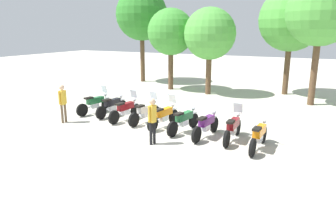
{
  "coord_description": "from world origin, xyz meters",
  "views": [
    {
      "loc": [
        5.9,
        -11.35,
        4.14
      ],
      "look_at": [
        0.0,
        0.5,
        0.9
      ],
      "focal_mm": 32.66,
      "sensor_mm": 36.0,
      "label": 1
    }
  ],
  "objects_px": {
    "motorcycle_5": "(184,120)",
    "tree_4": "(321,12)",
    "motorcycle_0": "(95,103)",
    "tree_1": "(171,32)",
    "motorcycle_6": "(206,125)",
    "person_1": "(152,118)",
    "tree_2": "(210,34)",
    "motorcycle_8": "(259,135)",
    "tree_0": "(142,15)",
    "motorcycle_1": "(112,106)",
    "motorcycle_4": "(164,115)",
    "motorcycle_7": "(233,128)",
    "motorcycle_3": "(145,112)",
    "person_0": "(63,101)",
    "motorcycle_2": "(126,109)",
    "tree_3": "(291,20)"
  },
  "relations": [
    {
      "from": "tree_1",
      "to": "tree_0",
      "type": "bearing_deg",
      "value": 149.66
    },
    {
      "from": "motorcycle_2",
      "to": "motorcycle_1",
      "type": "bearing_deg",
      "value": 77.18
    },
    {
      "from": "motorcycle_5",
      "to": "tree_2",
      "type": "relative_size",
      "value": 0.39
    },
    {
      "from": "motorcycle_1",
      "to": "motorcycle_3",
      "type": "bearing_deg",
      "value": -93.5
    },
    {
      "from": "motorcycle_1",
      "to": "motorcycle_6",
      "type": "xyz_separation_m",
      "value": [
        5.27,
        -0.94,
        0.0
      ]
    },
    {
      "from": "tree_4",
      "to": "motorcycle_5",
      "type": "bearing_deg",
      "value": -120.92
    },
    {
      "from": "motorcycle_0",
      "to": "motorcycle_5",
      "type": "relative_size",
      "value": 1.0
    },
    {
      "from": "motorcycle_0",
      "to": "motorcycle_8",
      "type": "xyz_separation_m",
      "value": [
        8.42,
        -1.29,
        -0.01
      ]
    },
    {
      "from": "motorcycle_0",
      "to": "motorcycle_4",
      "type": "xyz_separation_m",
      "value": [
        4.21,
        -0.49,
        0.0
      ]
    },
    {
      "from": "motorcycle_5",
      "to": "tree_4",
      "type": "xyz_separation_m",
      "value": [
        4.58,
        7.64,
        4.57
      ]
    },
    {
      "from": "motorcycle_8",
      "to": "tree_1",
      "type": "distance_m",
      "value": 12.41
    },
    {
      "from": "tree_0",
      "to": "tree_1",
      "type": "xyz_separation_m",
      "value": [
        3.61,
        -2.11,
        -1.34
      ]
    },
    {
      "from": "person_0",
      "to": "tree_1",
      "type": "distance_m",
      "value": 10.12
    },
    {
      "from": "motorcycle_1",
      "to": "motorcycle_4",
      "type": "relative_size",
      "value": 1.0
    },
    {
      "from": "motorcycle_0",
      "to": "motorcycle_1",
      "type": "xyz_separation_m",
      "value": [
        1.05,
        0.02,
        -0.01
      ]
    },
    {
      "from": "tree_2",
      "to": "tree_3",
      "type": "bearing_deg",
      "value": 25.89
    },
    {
      "from": "motorcycle_1",
      "to": "motorcycle_3",
      "type": "height_order",
      "value": "motorcycle_3"
    },
    {
      "from": "person_0",
      "to": "tree_2",
      "type": "bearing_deg",
      "value": -100.42
    },
    {
      "from": "motorcycle_8",
      "to": "motorcycle_6",
      "type": "bearing_deg",
      "value": 83.93
    },
    {
      "from": "motorcycle_1",
      "to": "tree_3",
      "type": "height_order",
      "value": "tree_3"
    },
    {
      "from": "tree_4",
      "to": "tree_2",
      "type": "bearing_deg",
      "value": 177.31
    },
    {
      "from": "motorcycle_5",
      "to": "tree_2",
      "type": "bearing_deg",
      "value": 23.21
    },
    {
      "from": "motorcycle_1",
      "to": "tree_4",
      "type": "bearing_deg",
      "value": -46.75
    },
    {
      "from": "motorcycle_1",
      "to": "motorcycle_7",
      "type": "xyz_separation_m",
      "value": [
        6.32,
        -0.86,
        0.01
      ]
    },
    {
      "from": "motorcycle_0",
      "to": "tree_3",
      "type": "relative_size",
      "value": 0.32
    },
    {
      "from": "motorcycle_5",
      "to": "motorcycle_4",
      "type": "bearing_deg",
      "value": 88.55
    },
    {
      "from": "person_1",
      "to": "tree_2",
      "type": "bearing_deg",
      "value": 115.45
    },
    {
      "from": "motorcycle_1",
      "to": "tree_0",
      "type": "height_order",
      "value": "tree_0"
    },
    {
      "from": "tree_3",
      "to": "tree_0",
      "type": "bearing_deg",
      "value": 178.34
    },
    {
      "from": "tree_1",
      "to": "tree_2",
      "type": "distance_m",
      "value": 3.03
    },
    {
      "from": "motorcycle_7",
      "to": "tree_1",
      "type": "bearing_deg",
      "value": 39.27
    },
    {
      "from": "motorcycle_4",
      "to": "motorcycle_7",
      "type": "relative_size",
      "value": 0.99
    },
    {
      "from": "motorcycle_0",
      "to": "motorcycle_2",
      "type": "bearing_deg",
      "value": -87.38
    },
    {
      "from": "tree_1",
      "to": "tree_2",
      "type": "xyz_separation_m",
      "value": [
        2.99,
        -0.45,
        -0.1
      ]
    },
    {
      "from": "motorcycle_6",
      "to": "motorcycle_7",
      "type": "distance_m",
      "value": 1.05
    },
    {
      "from": "motorcycle_7",
      "to": "tree_0",
      "type": "relative_size",
      "value": 0.29
    },
    {
      "from": "motorcycle_8",
      "to": "tree_3",
      "type": "relative_size",
      "value": 0.32
    },
    {
      "from": "motorcycle_2",
      "to": "motorcycle_6",
      "type": "distance_m",
      "value": 4.25
    },
    {
      "from": "motorcycle_1",
      "to": "motorcycle_6",
      "type": "bearing_deg",
      "value": -95.03
    },
    {
      "from": "motorcycle_7",
      "to": "tree_4",
      "type": "xyz_separation_m",
      "value": [
        2.48,
        7.75,
        4.56
      ]
    },
    {
      "from": "motorcycle_0",
      "to": "tree_1",
      "type": "distance_m",
      "value": 8.44
    },
    {
      "from": "motorcycle_0",
      "to": "tree_4",
      "type": "bearing_deg",
      "value": -42.68
    },
    {
      "from": "motorcycle_6",
      "to": "person_1",
      "type": "relative_size",
      "value": 1.25
    },
    {
      "from": "motorcycle_0",
      "to": "tree_1",
      "type": "height_order",
      "value": "tree_1"
    },
    {
      "from": "motorcycle_8",
      "to": "tree_0",
      "type": "xyz_separation_m",
      "value": [
        -11.46,
        11.06,
        4.85
      ]
    },
    {
      "from": "motorcycle_0",
      "to": "tree_4",
      "type": "height_order",
      "value": "tree_4"
    },
    {
      "from": "tree_0",
      "to": "tree_1",
      "type": "bearing_deg",
      "value": -30.34
    },
    {
      "from": "person_0",
      "to": "motorcycle_2",
      "type": "bearing_deg",
      "value": -132.94
    },
    {
      "from": "motorcycle_6",
      "to": "tree_1",
      "type": "bearing_deg",
      "value": 40.8
    },
    {
      "from": "tree_0",
      "to": "motorcycle_6",
      "type": "bearing_deg",
      "value": -48.83
    }
  ]
}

